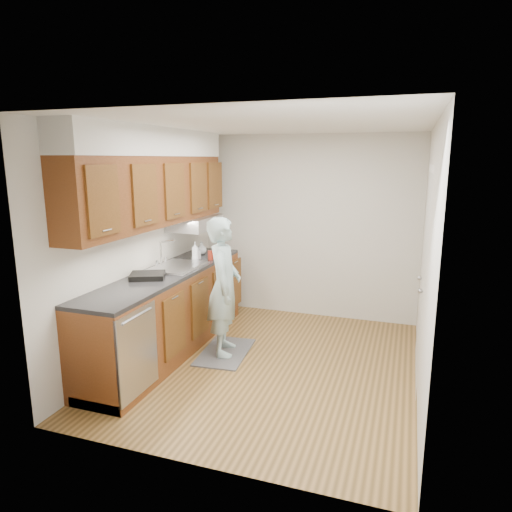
% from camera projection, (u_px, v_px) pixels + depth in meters
% --- Properties ---
extents(floor, '(3.50, 3.50, 0.00)m').
position_uv_depth(floor, '(270.00, 364.00, 4.91)').
color(floor, olive).
rests_on(floor, ground).
extents(ceiling, '(3.50, 3.50, 0.00)m').
position_uv_depth(ceiling, '(271.00, 124.00, 4.39)').
color(ceiling, white).
rests_on(ceiling, wall_left).
extents(wall_left, '(0.02, 3.50, 2.50)m').
position_uv_depth(wall_left, '(143.00, 243.00, 5.13)').
color(wall_left, beige).
rests_on(wall_left, floor).
extents(wall_right, '(0.02, 3.50, 2.50)m').
position_uv_depth(wall_right, '(427.00, 261.00, 4.18)').
color(wall_right, beige).
rests_on(wall_right, floor).
extents(wall_back, '(3.00, 0.02, 2.50)m').
position_uv_depth(wall_back, '(308.00, 227.00, 6.27)').
color(wall_back, beige).
rests_on(wall_back, floor).
extents(counter, '(0.64, 2.80, 1.30)m').
position_uv_depth(counter, '(169.00, 310.00, 5.19)').
color(counter, brown).
rests_on(counter, floor).
extents(upper_cabinets, '(0.47, 2.80, 1.21)m').
position_uv_depth(upper_cabinets, '(155.00, 180.00, 4.97)').
color(upper_cabinets, brown).
rests_on(upper_cabinets, wall_left).
extents(closet_door, '(0.02, 1.22, 2.05)m').
position_uv_depth(closet_door, '(423.00, 277.00, 4.51)').
color(closet_door, silver).
rests_on(closet_door, wall_right).
extents(floor_mat, '(0.57, 0.90, 0.02)m').
position_uv_depth(floor_mat, '(225.00, 352.00, 5.21)').
color(floor_mat, slate).
rests_on(floor_mat, floor).
extents(person, '(0.57, 0.71, 1.75)m').
position_uv_depth(person, '(224.00, 277.00, 5.03)').
color(person, '#A0C0C3').
rests_on(person, floor_mat).
extents(soap_bottle_a, '(0.11, 0.11, 0.24)m').
position_uv_depth(soap_bottle_a, '(195.00, 251.00, 5.60)').
color(soap_bottle_a, silver).
rests_on(soap_bottle_a, counter).
extents(soap_bottle_b, '(0.10, 0.10, 0.17)m').
position_uv_depth(soap_bottle_b, '(196.00, 253.00, 5.68)').
color(soap_bottle_b, silver).
rests_on(soap_bottle_b, counter).
extents(soap_bottle_c, '(0.17, 0.17, 0.16)m').
position_uv_depth(soap_bottle_c, '(202.00, 248.00, 6.01)').
color(soap_bottle_c, silver).
rests_on(soap_bottle_c, counter).
extents(soda_can, '(0.07, 0.07, 0.12)m').
position_uv_depth(soda_can, '(210.00, 255.00, 5.65)').
color(soda_can, '#B6311F').
rests_on(soda_can, counter).
extents(dish_rack, '(0.44, 0.41, 0.06)m').
position_uv_depth(dish_rack, '(147.00, 276.00, 4.80)').
color(dish_rack, black).
rests_on(dish_rack, counter).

